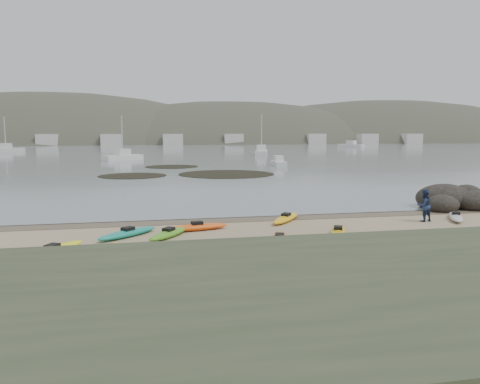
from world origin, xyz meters
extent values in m
plane|color=tan|center=(0.00, 0.00, 0.00)|extent=(600.00, 600.00, 0.00)
plane|color=brown|center=(0.00, -0.30, 0.00)|extent=(60.00, 60.00, 0.00)
plane|color=slate|center=(0.00, 300.00, 0.01)|extent=(1200.00, 1200.00, 0.00)
cube|color=#475138|center=(0.00, -17.50, 1.00)|extent=(60.00, 8.00, 2.00)
ellipsoid|color=yellow|center=(-6.80, -7.56, 0.17)|extent=(1.17, 3.95, 0.34)
ellipsoid|color=yellow|center=(2.29, -1.59, 0.17)|extent=(2.63, 3.11, 0.34)
ellipsoid|color=gold|center=(3.67, -5.56, 0.17)|extent=(1.99, 3.23, 0.34)
ellipsoid|color=#FF5E16|center=(-2.83, -3.02, 0.17)|extent=(3.34, 1.33, 0.34)
ellipsoid|color=#179180|center=(-6.20, -3.78, 0.17)|extent=(3.03, 2.87, 0.34)
ellipsoid|color=#D55A12|center=(0.46, -6.59, 0.17)|extent=(1.62, 3.37, 0.34)
ellipsoid|color=silver|center=(11.84, -3.07, 0.17)|extent=(2.16, 3.00, 0.34)
ellipsoid|color=#52A921|center=(-4.30, -4.26, 0.17)|extent=(2.33, 2.83, 0.34)
ellipsoid|color=#FAF315|center=(-9.07, -6.63, 0.17)|extent=(2.45, 3.67, 0.34)
imported|color=navy|center=(9.78, -3.12, 0.89)|extent=(0.97, 0.81, 1.78)
ellipsoid|color=black|center=(13.89, 0.99, 0.28)|extent=(3.76, 2.93, 1.88)
ellipsoid|color=black|center=(15.39, -0.01, 0.22)|extent=(2.72, 2.30, 1.46)
ellipsoid|color=black|center=(12.89, -0.31, 0.19)|extent=(2.09, 1.88, 1.25)
ellipsoid|color=black|center=(16.09, 1.69, 0.25)|extent=(2.30, 2.09, 1.67)
cylinder|color=black|center=(-6.75, 27.05, 0.03)|extent=(7.56, 7.56, 0.04)
cylinder|color=black|center=(3.88, 27.13, 0.03)|extent=(11.16, 11.16, 0.04)
cylinder|color=black|center=(-1.69, 39.78, 0.03)|extent=(7.38, 7.38, 0.04)
cube|color=silver|center=(-9.09, 56.55, 0.52)|extent=(7.00, 6.39, 1.04)
cube|color=silver|center=(13.60, 38.96, 0.39)|extent=(2.15, 5.68, 0.78)
cube|color=silver|center=(18.41, 68.38, 0.58)|extent=(4.49, 8.54, 1.15)
cube|color=silver|center=(-37.67, 93.87, 0.58)|extent=(8.44, 3.29, 1.15)
cube|color=silver|center=(56.95, 108.49, 0.58)|extent=(6.45, 8.20, 1.16)
ellipsoid|color=#384235|center=(-45.00, 195.00, -18.00)|extent=(220.00, 120.00, 80.00)
ellipsoid|color=#384235|center=(35.00, 190.00, -15.30)|extent=(200.00, 110.00, 68.00)
ellipsoid|color=#384235|center=(120.00, 200.00, -17.10)|extent=(230.00, 130.00, 76.00)
cube|color=beige|center=(-42.00, 145.00, 2.00)|extent=(7.00, 5.00, 4.00)
cube|color=beige|center=(-18.00, 145.00, 2.00)|extent=(7.00, 5.00, 4.00)
cube|color=beige|center=(6.00, 145.00, 2.00)|extent=(7.00, 5.00, 4.00)
cube|color=beige|center=(30.00, 145.00, 2.00)|extent=(7.00, 5.00, 4.00)
cube|color=beige|center=(54.00, 145.00, 2.00)|extent=(7.00, 5.00, 4.00)
cube|color=beige|center=(78.00, 145.00, 2.00)|extent=(7.00, 5.00, 4.00)
cube|color=beige|center=(102.00, 145.00, 2.00)|extent=(7.00, 5.00, 4.00)
camera|label=1|loc=(-5.30, -26.14, 4.97)|focal=35.00mm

